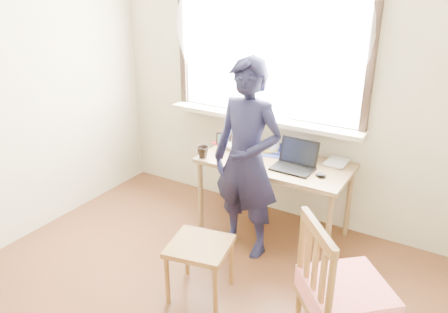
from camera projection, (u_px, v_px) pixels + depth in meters
The scene contains 13 objects.
room_shell at pixel (148, 78), 2.21m from camera, with size 3.52×4.02×2.61m.
desk at pixel (275, 169), 3.69m from camera, with size 1.26×0.63×0.67m.
laptop at pixel (295, 162), 3.52m from camera, with size 0.33×0.27×0.22m.
mug_white at pixel (273, 147), 3.84m from camera, with size 0.12×0.12×0.10m, color white.
mug_dark at pixel (203, 152), 3.72m from camera, with size 0.11×0.11×0.10m, color black.
mouse at pixel (321, 175), 3.37m from camera, with size 0.08×0.06×0.03m, color black.
desk_clutter at pixel (261, 148), 3.91m from camera, with size 0.86×0.51×0.03m.
book_a at pixel (236, 143), 4.03m from camera, with size 0.20×0.28×0.03m, color white.
book_b at pixel (327, 160), 3.66m from camera, with size 0.17×0.23×0.02m, color white.
picture_frame at pixel (224, 140), 3.99m from camera, with size 0.14×0.06×0.11m.
work_chair at pixel (200, 252), 3.01m from camera, with size 0.48×0.46×0.42m.
side_chair at pixel (343, 297), 2.36m from camera, with size 0.62×0.62×0.97m.
person at pixel (247, 160), 3.37m from camera, with size 0.58×0.38×1.59m, color black.
Camera 1 is at (1.44, -1.48, 2.12)m, focal length 35.00 mm.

